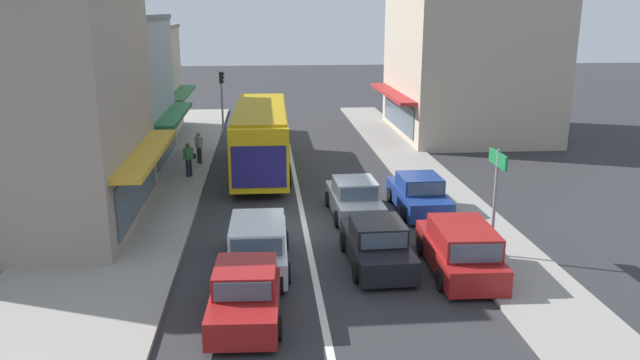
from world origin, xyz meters
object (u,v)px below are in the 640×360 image
(sedan_queue_gap_filler, at_px, (354,199))
(parked_sedan_kerb_second, at_px, (419,195))
(parked_wagon_kerb_front, at_px, (460,249))
(city_bus, at_px, (261,134))
(pedestrian_with_handbag_near, at_px, (189,157))
(sedan_behind_bus_mid, at_px, (377,245))
(sedan_queue_far_back, at_px, (246,293))
(traffic_light_downstreet, at_px, (222,94))
(directional_road_sign, at_px, (497,178))
(pedestrian_browsing_midblock, at_px, (199,146))
(wagon_adjacent_lane_trail, at_px, (258,244))

(sedan_queue_gap_filler, relative_size, parked_sedan_kerb_second, 1.01)
(parked_wagon_kerb_front, bearing_deg, city_bus, 114.80)
(pedestrian_with_handbag_near, bearing_deg, sedan_behind_bus_mid, -57.37)
(sedan_behind_bus_mid, relative_size, sedan_queue_gap_filler, 1.00)
(pedestrian_with_handbag_near, bearing_deg, sedan_queue_far_back, -77.91)
(parked_wagon_kerb_front, relative_size, parked_sedan_kerb_second, 1.08)
(parked_wagon_kerb_front, bearing_deg, traffic_light_downstreet, 111.79)
(traffic_light_downstreet, distance_m, pedestrian_with_handbag_near, 9.35)
(sedan_queue_far_back, relative_size, parked_sedan_kerb_second, 1.01)
(city_bus, xyz_separation_m, pedestrian_with_handbag_near, (-3.42, -1.25, -0.81))
(sedan_behind_bus_mid, distance_m, directional_road_sign, 4.30)
(parked_sedan_kerb_second, height_order, pedestrian_with_handbag_near, pedestrian_with_handbag_near)
(sedan_queue_far_back, bearing_deg, directional_road_sign, 22.90)
(sedan_behind_bus_mid, distance_m, parked_sedan_kerb_second, 5.91)
(parked_wagon_kerb_front, bearing_deg, sedan_queue_gap_filler, 112.90)
(sedan_queue_gap_filler, relative_size, sedan_queue_far_back, 0.99)
(city_bus, xyz_separation_m, parked_sedan_kerb_second, (6.25, -6.95, -1.22))
(sedan_queue_far_back, bearing_deg, pedestrian_browsing_midblock, 99.48)
(parked_wagon_kerb_front, relative_size, pedestrian_with_handbag_near, 2.80)
(sedan_queue_far_back, bearing_deg, wagon_adjacent_lane_trail, 84.78)
(wagon_adjacent_lane_trail, height_order, directional_road_sign, directional_road_sign)
(wagon_adjacent_lane_trail, bearing_deg, parked_sedan_kerb_second, 38.91)
(parked_sedan_kerb_second, relative_size, pedestrian_with_handbag_near, 2.59)
(sedan_queue_gap_filler, height_order, pedestrian_with_handbag_near, pedestrian_with_handbag_near)
(sedan_queue_gap_filler, relative_size, parked_wagon_kerb_front, 0.93)
(city_bus, relative_size, traffic_light_downstreet, 2.59)
(traffic_light_downstreet, distance_m, directional_road_sign, 22.15)
(wagon_adjacent_lane_trail, height_order, sedan_behind_bus_mid, wagon_adjacent_lane_trail)
(pedestrian_browsing_midblock, bearing_deg, pedestrian_with_handbag_near, -95.19)
(city_bus, bearing_deg, sedan_behind_bus_mid, -73.56)
(city_bus, xyz_separation_m, traffic_light_downstreet, (-2.33, 7.86, 0.97))
(directional_road_sign, bearing_deg, sedan_queue_far_back, -157.10)
(pedestrian_browsing_midblock, bearing_deg, sedan_queue_far_back, -80.52)
(parked_sedan_kerb_second, bearing_deg, traffic_light_downstreet, 120.09)
(city_bus, xyz_separation_m, sedan_behind_bus_mid, (3.61, -12.23, -1.22))
(sedan_queue_far_back, distance_m, pedestrian_with_handbag_near, 14.40)
(traffic_light_downstreet, relative_size, directional_road_sign, 1.17)
(parked_sedan_kerb_second, xyz_separation_m, directional_road_sign, (1.15, -5.08, 2.01))
(city_bus, relative_size, pedestrian_browsing_midblock, 6.68)
(sedan_queue_gap_filler, distance_m, pedestrian_browsing_midblock, 11.00)
(parked_sedan_kerb_second, relative_size, traffic_light_downstreet, 1.01)
(sedan_behind_bus_mid, distance_m, traffic_light_downstreet, 21.07)
(parked_wagon_kerb_front, distance_m, traffic_light_downstreet, 22.62)
(wagon_adjacent_lane_trail, height_order, traffic_light_downstreet, traffic_light_downstreet)
(sedan_queue_far_back, relative_size, traffic_light_downstreet, 1.02)
(parked_sedan_kerb_second, xyz_separation_m, traffic_light_downstreet, (-8.58, 14.81, 2.19))
(parked_wagon_kerb_front, distance_m, directional_road_sign, 2.58)
(city_bus, distance_m, wagon_adjacent_lane_trail, 12.13)
(sedan_queue_gap_filler, xyz_separation_m, directional_road_sign, (3.79, -4.71, 2.01))
(traffic_light_downstreet, height_order, pedestrian_with_handbag_near, traffic_light_downstreet)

